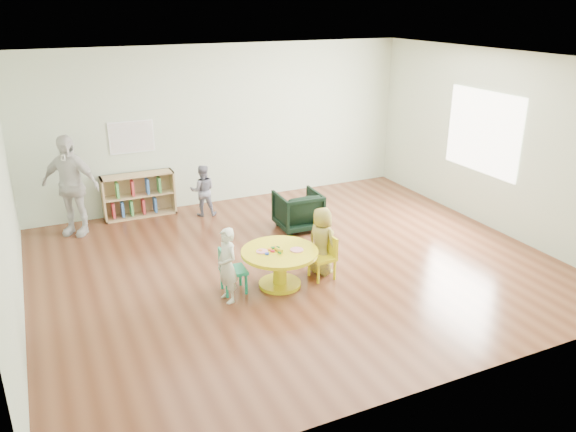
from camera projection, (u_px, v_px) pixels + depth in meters
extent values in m
plane|color=#582E1B|center=(295.00, 264.00, 7.92)|extent=(7.00, 7.00, 0.00)
cube|color=white|center=(296.00, 63.00, 6.93)|extent=(7.00, 6.00, 0.10)
cube|color=beige|center=(223.00, 125.00, 9.96)|extent=(7.00, 0.10, 2.80)
cube|color=beige|center=(444.00, 256.00, 4.87)|extent=(7.00, 0.10, 2.80)
cube|color=beige|center=(3.00, 207.00, 6.04)|extent=(0.10, 6.00, 2.80)
cube|color=beige|center=(497.00, 142.00, 8.79)|extent=(0.10, 6.00, 2.80)
cube|color=silver|center=(483.00, 132.00, 9.00)|extent=(0.02, 1.60, 1.30)
cylinder|color=#D4C511|center=(280.00, 270.00, 7.25)|extent=(0.18, 0.18, 0.45)
cylinder|color=#D4C511|center=(280.00, 284.00, 7.32)|extent=(0.55, 0.55, 0.04)
cylinder|color=#D4C511|center=(280.00, 252.00, 7.16)|extent=(0.99, 0.99, 0.04)
cylinder|color=pink|center=(262.00, 251.00, 7.11)|extent=(0.15, 0.15, 0.01)
cylinder|color=pink|center=(297.00, 250.00, 7.15)|extent=(0.17, 0.17, 0.01)
cylinder|color=#D4C511|center=(279.00, 250.00, 7.11)|extent=(0.08, 0.13, 0.04)
cylinder|color=#12651F|center=(280.00, 253.00, 7.04)|extent=(0.04, 0.05, 0.02)
cylinder|color=#12651F|center=(278.00, 247.00, 7.19)|extent=(0.04, 0.05, 0.02)
cube|color=red|center=(273.00, 251.00, 7.11)|extent=(0.07, 0.07, 0.02)
cube|color=orange|center=(260.00, 251.00, 7.12)|extent=(0.07, 0.07, 0.02)
cube|color=#193CC1|center=(267.00, 254.00, 7.04)|extent=(0.06, 0.07, 0.02)
cube|color=#12651F|center=(273.00, 248.00, 7.20)|extent=(0.06, 0.05, 0.02)
cube|color=red|center=(277.00, 248.00, 7.22)|extent=(0.06, 0.05, 0.02)
cube|color=orange|center=(270.00, 249.00, 7.16)|extent=(0.06, 0.07, 0.02)
cube|color=#198C65|center=(233.00, 271.00, 7.07)|extent=(0.33, 0.33, 0.04)
cube|color=#198C65|center=(223.00, 261.00, 6.97)|extent=(0.05, 0.31, 0.27)
cylinder|color=#198C65|center=(222.00, 279.00, 7.19)|extent=(0.04, 0.04, 0.27)
cylinder|color=#198C65|center=(227.00, 288.00, 6.98)|extent=(0.04, 0.04, 0.27)
cylinder|color=#198C65|center=(240.00, 276.00, 7.28)|extent=(0.04, 0.04, 0.27)
cylinder|color=#198C65|center=(246.00, 284.00, 7.06)|extent=(0.04, 0.04, 0.27)
cube|color=#D4C511|center=(322.00, 258.00, 7.43)|extent=(0.32, 0.32, 0.04)
cube|color=#D4C511|center=(331.00, 245.00, 7.43)|extent=(0.04, 0.31, 0.27)
cylinder|color=#D4C511|center=(335.00, 270.00, 7.44)|extent=(0.04, 0.04, 0.27)
cylinder|color=#D4C511|center=(325.00, 263.00, 7.64)|extent=(0.04, 0.04, 0.27)
cylinder|color=#D4C511|center=(318.00, 274.00, 7.33)|extent=(0.04, 0.04, 0.27)
cylinder|color=#D4C511|center=(309.00, 266.00, 7.54)|extent=(0.04, 0.04, 0.27)
cube|color=tan|center=(103.00, 200.00, 9.32)|extent=(0.03, 0.30, 0.75)
cube|color=tan|center=(173.00, 191.00, 9.78)|extent=(0.03, 0.30, 0.75)
cube|color=tan|center=(141.00, 215.00, 9.68)|extent=(1.20, 0.30, 0.03)
cube|color=tan|center=(137.00, 175.00, 9.42)|extent=(1.20, 0.30, 0.03)
cube|color=tan|center=(139.00, 195.00, 9.55)|extent=(1.14, 0.28, 0.03)
cube|color=tan|center=(137.00, 193.00, 9.67)|extent=(1.20, 0.02, 0.75)
cube|color=#C5343D|center=(113.00, 210.00, 9.43)|extent=(0.04, 0.18, 0.26)
cube|color=#3870C7|center=(122.00, 209.00, 9.49)|extent=(0.04, 0.18, 0.26)
cube|color=#4EAA55|center=(131.00, 207.00, 9.55)|extent=(0.04, 0.18, 0.26)
cube|color=#C5343D|center=(143.00, 206.00, 9.63)|extent=(0.04, 0.18, 0.26)
cube|color=#3870C7|center=(155.00, 204.00, 9.71)|extent=(0.04, 0.18, 0.26)
cube|color=#4EAA55|center=(117.00, 190.00, 9.35)|extent=(0.04, 0.18, 0.26)
cube|color=#C5343D|center=(132.00, 188.00, 9.44)|extent=(0.04, 0.18, 0.26)
cube|color=#3870C7|center=(147.00, 186.00, 9.54)|extent=(0.04, 0.18, 0.26)
cube|color=#4EAA55|center=(159.00, 184.00, 9.62)|extent=(0.04, 0.18, 0.26)
cube|color=white|center=(132.00, 137.00, 9.33)|extent=(0.74, 0.01, 0.54)
cube|color=red|center=(132.00, 137.00, 9.33)|extent=(0.70, 0.00, 0.50)
imported|color=black|center=(298.00, 211.00, 9.03)|extent=(0.70, 0.72, 0.63)
imported|color=silver|center=(227.00, 265.00, 6.80)|extent=(0.28, 0.38, 0.95)
imported|color=yellow|center=(322.00, 241.00, 7.50)|extent=(0.44, 0.53, 0.94)
imported|color=#181C3C|center=(203.00, 190.00, 9.56)|extent=(0.51, 0.44, 0.89)
imported|color=silver|center=(70.00, 185.00, 8.68)|extent=(0.99, 0.85, 1.60)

